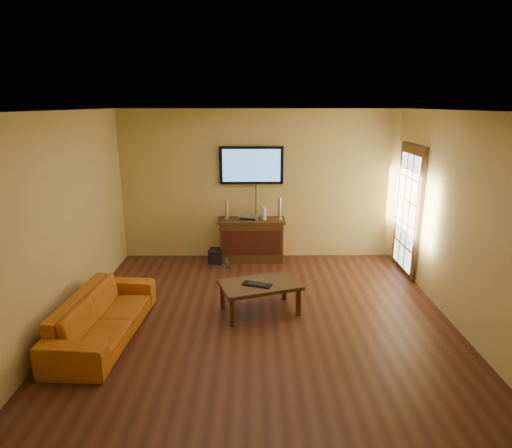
{
  "coord_description": "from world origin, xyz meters",
  "views": [
    {
      "loc": [
        -0.11,
        -5.15,
        2.78
      ],
      "look_at": [
        -0.07,
        0.8,
        1.1
      ],
      "focal_mm": 30.0,
      "sensor_mm": 36.0,
      "label": 1
    }
  ],
  "objects_px": {
    "keyboard": "(257,284)",
    "speaker_left": "(227,210)",
    "television": "(251,165)",
    "game_console": "(264,213)",
    "speaker_right": "(280,209)",
    "coffee_table": "(260,287)",
    "sofa": "(103,309)",
    "bottle": "(227,263)",
    "av_receiver": "(249,218)",
    "subwoofer": "(216,256)",
    "media_console": "(252,240)"
  },
  "relations": [
    {
      "from": "keyboard",
      "to": "speaker_left",
      "type": "bearing_deg",
      "value": 103.81
    },
    {
      "from": "television",
      "to": "game_console",
      "type": "relative_size",
      "value": 5.0
    },
    {
      "from": "television",
      "to": "speaker_left",
      "type": "bearing_deg",
      "value": -160.72
    },
    {
      "from": "speaker_left",
      "to": "speaker_right",
      "type": "relative_size",
      "value": 0.89
    },
    {
      "from": "coffee_table",
      "to": "sofa",
      "type": "xyz_separation_m",
      "value": [
        -1.92,
        -0.63,
        -0.0
      ]
    },
    {
      "from": "keyboard",
      "to": "bottle",
      "type": "bearing_deg",
      "value": 106.5
    },
    {
      "from": "speaker_right",
      "to": "speaker_left",
      "type": "bearing_deg",
      "value": 178.85
    },
    {
      "from": "bottle",
      "to": "sofa",
      "type": "bearing_deg",
      "value": -121.26
    },
    {
      "from": "television",
      "to": "keyboard",
      "type": "relative_size",
      "value": 2.71
    },
    {
      "from": "television",
      "to": "av_receiver",
      "type": "bearing_deg",
      "value": -101.38
    },
    {
      "from": "sofa",
      "to": "av_receiver",
      "type": "xyz_separation_m",
      "value": [
        1.76,
        2.65,
        0.44
      ]
    },
    {
      "from": "sofa",
      "to": "speaker_left",
      "type": "height_order",
      "value": "speaker_left"
    },
    {
      "from": "game_console",
      "to": "sofa",
      "type": "bearing_deg",
      "value": -147.24
    },
    {
      "from": "coffee_table",
      "to": "av_receiver",
      "type": "bearing_deg",
      "value": 94.61
    },
    {
      "from": "game_console",
      "to": "subwoofer",
      "type": "distance_m",
      "value": 1.16
    },
    {
      "from": "av_receiver",
      "to": "media_console",
      "type": "bearing_deg",
      "value": 47.48
    },
    {
      "from": "television",
      "to": "subwoofer",
      "type": "relative_size",
      "value": 4.53
    },
    {
      "from": "speaker_right",
      "to": "keyboard",
      "type": "xyz_separation_m",
      "value": [
        -0.42,
        -2.13,
        -0.51
      ]
    },
    {
      "from": "coffee_table",
      "to": "bottle",
      "type": "relative_size",
      "value": 5.96
    },
    {
      "from": "television",
      "to": "speaker_right",
      "type": "distance_m",
      "value": 0.94
    },
    {
      "from": "speaker_right",
      "to": "keyboard",
      "type": "height_order",
      "value": "speaker_right"
    },
    {
      "from": "game_console",
      "to": "subwoofer",
      "type": "bearing_deg",
      "value": 170.36
    },
    {
      "from": "media_console",
      "to": "av_receiver",
      "type": "relative_size",
      "value": 3.6
    },
    {
      "from": "media_console",
      "to": "speaker_right",
      "type": "xyz_separation_m",
      "value": [
        0.5,
        0.01,
        0.56
      ]
    },
    {
      "from": "game_console",
      "to": "media_console",
      "type": "bearing_deg",
      "value": 169.72
    },
    {
      "from": "sofa",
      "to": "keyboard",
      "type": "relative_size",
      "value": 4.53
    },
    {
      "from": "sofa",
      "to": "television",
      "type": "bearing_deg",
      "value": -28.28
    },
    {
      "from": "av_receiver",
      "to": "game_console",
      "type": "relative_size",
      "value": 1.46
    },
    {
      "from": "sofa",
      "to": "speaker_left",
      "type": "relative_size",
      "value": 5.48
    },
    {
      "from": "speaker_left",
      "to": "speaker_right",
      "type": "xyz_separation_m",
      "value": [
        0.95,
        -0.02,
        0.02
      ]
    },
    {
      "from": "coffee_table",
      "to": "av_receiver",
      "type": "height_order",
      "value": "av_receiver"
    },
    {
      "from": "media_console",
      "to": "coffee_table",
      "type": "xyz_separation_m",
      "value": [
        0.12,
        -2.05,
        -0.02
      ]
    },
    {
      "from": "subwoofer",
      "to": "keyboard",
      "type": "xyz_separation_m",
      "value": [
        0.72,
        -1.99,
        0.31
      ]
    },
    {
      "from": "bottle",
      "to": "coffee_table",
      "type": "bearing_deg",
      "value": -71.64
    },
    {
      "from": "television",
      "to": "keyboard",
      "type": "xyz_separation_m",
      "value": [
        0.08,
        -2.3,
        -1.28
      ]
    },
    {
      "from": "coffee_table",
      "to": "game_console",
      "type": "relative_size",
      "value": 5.24
    },
    {
      "from": "sofa",
      "to": "keyboard",
      "type": "xyz_separation_m",
      "value": [
        1.89,
        0.56,
        0.07
      ]
    },
    {
      "from": "av_receiver",
      "to": "game_console",
      "type": "xyz_separation_m",
      "value": [
        0.26,
        0.07,
        0.08
      ]
    },
    {
      "from": "sofa",
      "to": "speaker_left",
      "type": "xyz_separation_m",
      "value": [
        1.36,
        2.71,
        0.56
      ]
    },
    {
      "from": "av_receiver",
      "to": "bottle",
      "type": "distance_m",
      "value": 0.9
    },
    {
      "from": "speaker_right",
      "to": "game_console",
      "type": "xyz_separation_m",
      "value": [
        -0.29,
        0.03,
        -0.07
      ]
    },
    {
      "from": "speaker_left",
      "to": "game_console",
      "type": "height_order",
      "value": "speaker_left"
    },
    {
      "from": "television",
      "to": "bottle",
      "type": "xyz_separation_m",
      "value": [
        -0.43,
        -0.59,
        -1.63
      ]
    },
    {
      "from": "television",
      "to": "keyboard",
      "type": "bearing_deg",
      "value": -88.0
    },
    {
      "from": "coffee_table",
      "to": "sofa",
      "type": "bearing_deg",
      "value": -161.92
    },
    {
      "from": "av_receiver",
      "to": "subwoofer",
      "type": "relative_size",
      "value": 1.32
    },
    {
      "from": "media_console",
      "to": "game_console",
      "type": "relative_size",
      "value": 5.26
    },
    {
      "from": "game_console",
      "to": "speaker_right",
      "type": "bearing_deg",
      "value": -25.6
    },
    {
      "from": "media_console",
      "to": "subwoofer",
      "type": "bearing_deg",
      "value": -168.89
    },
    {
      "from": "speaker_left",
      "to": "television",
      "type": "bearing_deg",
      "value": 19.28
    }
  ]
}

